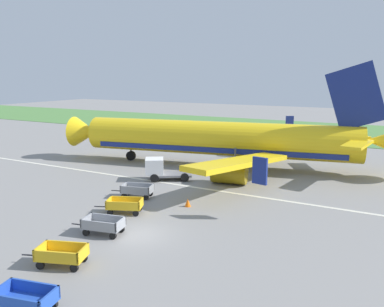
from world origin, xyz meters
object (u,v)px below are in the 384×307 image
(baggage_cart_second_in_row, at_px, (62,255))
(baggage_cart_far_end, at_px, (137,190))
(service_truck_beside_carts, at_px, (160,169))
(baggage_cart_nearest, at_px, (25,299))
(baggage_cart_fourth_in_row, at_px, (125,205))
(traffic_cone_near_plane, at_px, (188,203))
(airplane, at_px, (226,140))
(baggage_cart_third_in_row, at_px, (103,225))

(baggage_cart_second_in_row, distance_m, baggage_cart_far_end, 12.15)
(service_truck_beside_carts, bearing_deg, baggage_cart_nearest, -71.85)
(baggage_cart_fourth_in_row, height_order, traffic_cone_near_plane, baggage_cart_fourth_in_row)
(baggage_cart_second_in_row, relative_size, traffic_cone_near_plane, 5.81)
(airplane, height_order, baggage_cart_nearest, airplane)
(baggage_cart_fourth_in_row, bearing_deg, baggage_cart_second_in_row, -75.26)
(baggage_cart_second_in_row, height_order, baggage_cart_fourth_in_row, same)
(baggage_cart_third_in_row, xyz_separation_m, service_truck_beside_carts, (-4.14, 12.88, 0.50))
(baggage_cart_second_in_row, distance_m, baggage_cart_third_in_row, 4.40)
(airplane, relative_size, service_truck_beside_carts, 7.96)
(baggage_cart_far_end, bearing_deg, service_truck_beside_carts, 104.25)
(baggage_cart_far_end, bearing_deg, baggage_cart_third_in_row, -69.54)
(baggage_cart_third_in_row, bearing_deg, baggage_cart_second_in_row, -78.32)
(baggage_cart_second_in_row, height_order, baggage_cart_third_in_row, same)
(baggage_cart_far_end, relative_size, service_truck_beside_carts, 0.77)
(airplane, height_order, baggage_cart_third_in_row, airplane)
(baggage_cart_far_end, relative_size, traffic_cone_near_plane, 5.84)
(baggage_cart_third_in_row, height_order, baggage_cart_fourth_in_row, same)
(baggage_cart_third_in_row, relative_size, baggage_cart_far_end, 1.00)
(baggage_cart_far_end, bearing_deg, baggage_cart_nearest, -70.47)
(airplane, xyz_separation_m, service_truck_beside_carts, (-3.41, -8.09, -1.95))
(airplane, distance_m, traffic_cone_near_plane, 14.28)
(baggage_cart_nearest, height_order, baggage_cart_third_in_row, same)
(baggage_cart_nearest, bearing_deg, baggage_cart_fourth_in_row, 108.53)
(traffic_cone_near_plane, bearing_deg, baggage_cart_nearest, -87.61)
(baggage_cart_nearest, bearing_deg, service_truck_beside_carts, 108.15)
(service_truck_beside_carts, xyz_separation_m, traffic_cone_near_plane, (6.24, -5.64, -0.79))
(airplane, bearing_deg, baggage_cart_fourth_in_row, -91.64)
(baggage_cart_fourth_in_row, xyz_separation_m, baggage_cart_far_end, (-1.50, 3.57, 0.00))
(baggage_cart_nearest, relative_size, baggage_cart_far_end, 1.00)
(baggage_cart_second_in_row, relative_size, baggage_cart_third_in_row, 0.99)
(baggage_cart_second_in_row, xyz_separation_m, traffic_cone_near_plane, (1.21, 11.54, -0.29))
(baggage_cart_fourth_in_row, bearing_deg, traffic_cone_near_plane, 46.55)
(airplane, distance_m, baggage_cart_nearest, 29.37)
(baggage_cart_nearest, bearing_deg, baggage_cart_third_in_row, 108.69)
(baggage_cart_fourth_in_row, relative_size, service_truck_beside_carts, 0.76)
(baggage_cart_fourth_in_row, distance_m, baggage_cart_far_end, 3.87)
(airplane, xyz_separation_m, baggage_cart_nearest, (3.47, -29.06, -2.45))
(service_truck_beside_carts, bearing_deg, baggage_cart_fourth_in_row, -72.33)
(baggage_cart_far_end, bearing_deg, traffic_cone_near_plane, -0.68)
(airplane, height_order, baggage_cart_second_in_row, airplane)
(baggage_cart_second_in_row, bearing_deg, airplane, 93.67)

